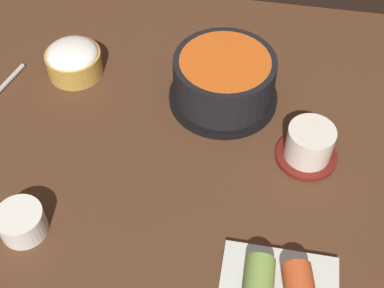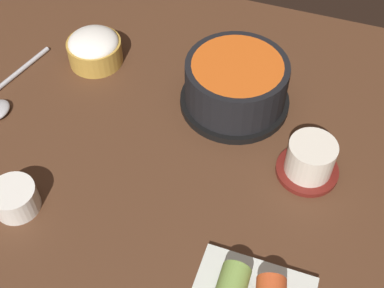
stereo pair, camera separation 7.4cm
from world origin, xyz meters
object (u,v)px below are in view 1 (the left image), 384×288
at_px(stone_pot, 224,80).
at_px(rice_bowl, 74,59).
at_px(tea_cup_with_saucer, 309,145).
at_px(side_bowl_near, 21,222).

bearing_deg(stone_pot, rice_bowl, 175.57).
height_order(rice_bowl, tea_cup_with_saucer, tea_cup_with_saucer).
bearing_deg(side_bowl_near, rice_bowl, 95.36).
bearing_deg(stone_pot, side_bowl_near, -128.33).
xyz_separation_m(rice_bowl, tea_cup_with_saucer, (0.39, -0.12, 0.00)).
bearing_deg(tea_cup_with_saucer, rice_bowl, 163.39).
relative_size(rice_bowl, side_bowl_near, 1.48).
xyz_separation_m(tea_cup_with_saucer, side_bowl_near, (-0.36, -0.19, -0.01)).
relative_size(rice_bowl, tea_cup_with_saucer, 1.02).
bearing_deg(side_bowl_near, stone_pot, 51.67).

